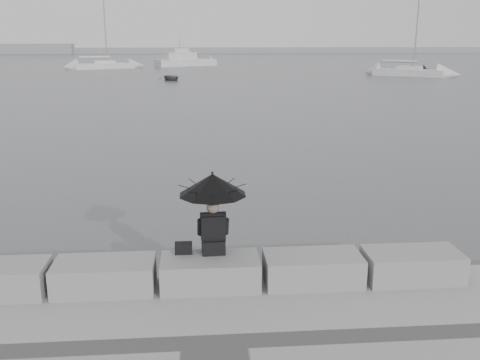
{
  "coord_description": "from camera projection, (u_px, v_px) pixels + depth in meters",
  "views": [
    {
      "loc": [
        -0.17,
        -8.51,
        4.46
      ],
      "look_at": [
        0.77,
        3.0,
        1.38
      ],
      "focal_mm": 40.0,
      "sensor_mm": 36.0,
      "label": 1
    }
  ],
  "objects": [
    {
      "name": "ground",
      "position": [
        210.0,
        301.0,
        9.36
      ],
      "size": [
        360.0,
        360.0,
        0.0
      ],
      "primitive_type": "plane",
      "color": "#46494B",
      "rests_on": "ground"
    },
    {
      "name": "stone_block_left",
      "position": [
        105.0,
        276.0,
        8.6
      ],
      "size": [
        1.6,
        0.8,
        0.5
      ],
      "primitive_type": "cube",
      "color": "gray",
      "rests_on": "promenade"
    },
    {
      "name": "stone_block_centre",
      "position": [
        210.0,
        272.0,
        8.73
      ],
      "size": [
        1.6,
        0.8,
        0.5
      ],
      "primitive_type": "cube",
      "color": "gray",
      "rests_on": "promenade"
    },
    {
      "name": "stone_block_right",
      "position": [
        313.0,
        269.0,
        8.87
      ],
      "size": [
        1.6,
        0.8,
        0.5
      ],
      "primitive_type": "cube",
      "color": "gray",
      "rests_on": "promenade"
    },
    {
      "name": "stone_block_far_right",
      "position": [
        412.0,
        265.0,
        9.0
      ],
      "size": [
        1.6,
        0.8,
        0.5
      ],
      "primitive_type": "cube",
      "color": "gray",
      "rests_on": "promenade"
    },
    {
      "name": "seated_person",
      "position": [
        213.0,
        195.0,
        8.65
      ],
      "size": [
        1.12,
        1.12,
        1.39
      ],
      "rotation": [
        0.0,
        0.0,
        0.05
      ],
      "color": "black",
      "rests_on": "stone_block_centre"
    },
    {
      "name": "bag",
      "position": [
        184.0,
        248.0,
        8.84
      ],
      "size": [
        0.29,
        0.16,
        0.18
      ],
      "primitive_type": "cube",
      "color": "black",
      "rests_on": "stone_block_centre"
    },
    {
      "name": "distant_landmass",
      "position": [
        168.0,
        50.0,
        157.28
      ],
      "size": [
        180.0,
        8.0,
        2.8
      ],
      "color": "gray",
      "rests_on": "ground"
    },
    {
      "name": "sailboat_left",
      "position": [
        104.0,
        65.0,
        79.22
      ],
      "size": [
        8.98,
        5.97,
        12.9
      ],
      "rotation": [
        0.0,
        0.0,
        0.45
      ],
      "color": "white",
      "rests_on": "ground"
    },
    {
      "name": "sailboat_right",
      "position": [
        409.0,
        72.0,
        63.93
      ],
      "size": [
        8.06,
        6.61,
        12.9
      ],
      "rotation": [
        0.0,
        0.0,
        -0.61
      ],
      "color": "white",
      "rests_on": "ground"
    },
    {
      "name": "motor_cruiser",
      "position": [
        186.0,
        61.0,
        86.18
      ],
      "size": [
        10.06,
        6.95,
        4.5
      ],
      "rotation": [
        0.0,
        0.0,
        0.47
      ],
      "color": "white",
      "rests_on": "ground"
    },
    {
      "name": "small_motorboat",
      "position": [
        409.0,
        71.0,
        69.1
      ],
      "size": [
        4.49,
        1.84,
        1.1
      ],
      "rotation": [
        0.0,
        0.0,
        -0.06
      ],
      "color": "black",
      "rests_on": "ground"
    },
    {
      "name": "dinghy",
      "position": [
        171.0,
        78.0,
        57.79
      ],
      "size": [
        3.7,
        2.43,
        0.58
      ],
      "primitive_type": "imported",
      "rotation": [
        0.0,
        0.0,
        0.31
      ],
      "color": "slate",
      "rests_on": "ground"
    }
  ]
}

